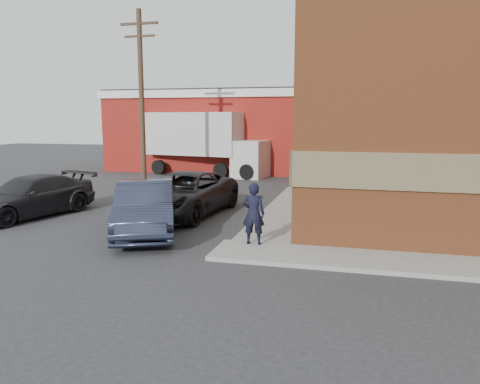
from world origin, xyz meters
The scene contains 9 objects.
ground centered at (0.00, 0.00, 0.00)m, with size 90.00×90.00×0.00m, color #28282B.
sidewalk_west centered at (0.60, 9.00, 0.06)m, with size 1.80×18.00×0.12m, color gray.
warehouse centered at (-6.00, 20.00, 2.81)m, with size 16.30×8.30×5.60m.
utility_pole centered at (-7.50, 9.00, 4.75)m, with size 2.00×0.26×9.00m.
man centered at (0.44, -0.25, 1.01)m, with size 0.65×0.43×1.78m, color black.
sedan centered at (-3.30, 0.50, 0.84)m, with size 1.78×5.10×1.68m, color #2C3249.
suv_a centered at (-3.21, 3.54, 0.82)m, with size 2.73×5.91×1.64m, color black.
suv_b centered at (-8.75, 1.86, 0.77)m, with size 2.15×5.28×1.53m, color #242426.
box_truck centered at (-6.32, 15.86, 2.33)m, with size 8.49×3.85×4.04m.
Camera 1 is at (3.36, -13.02, 3.73)m, focal length 35.00 mm.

